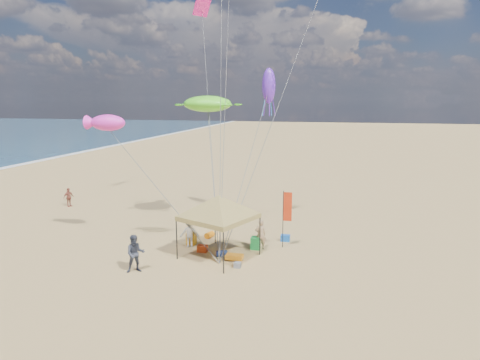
{
  "coord_description": "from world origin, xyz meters",
  "views": [
    {
      "loc": [
        5.29,
        -19.27,
        8.39
      ],
      "look_at": [
        0.0,
        3.0,
        4.0
      ],
      "focal_mm": 31.59,
      "sensor_mm": 36.0,
      "label": 1
    }
  ],
  "objects_px": {
    "beach_cart": "(234,257)",
    "person_near_b": "(135,254)",
    "chair_yellow": "(191,238)",
    "feather_flag": "(286,210)",
    "cooler_blue": "(285,238)",
    "chair_green": "(256,243)",
    "cooler_red": "(202,249)",
    "person_far_a": "(69,197)",
    "person_near_a": "(260,234)",
    "canopy_tent": "(218,198)",
    "person_near_c": "(190,232)"
  },
  "relations": [
    {
      "from": "chair_yellow",
      "to": "person_far_a",
      "type": "height_order",
      "value": "person_far_a"
    },
    {
      "from": "cooler_blue",
      "to": "person_near_c",
      "type": "height_order",
      "value": "person_near_c"
    },
    {
      "from": "feather_flag",
      "to": "person_far_a",
      "type": "bearing_deg",
      "value": 163.09
    },
    {
      "from": "beach_cart",
      "to": "person_far_a",
      "type": "height_order",
      "value": "person_far_a"
    },
    {
      "from": "feather_flag",
      "to": "person_near_a",
      "type": "relative_size",
      "value": 1.94
    },
    {
      "from": "person_far_a",
      "to": "cooler_blue",
      "type": "bearing_deg",
      "value": -84.72
    },
    {
      "from": "feather_flag",
      "to": "person_far_a",
      "type": "distance_m",
      "value": 18.84
    },
    {
      "from": "beach_cart",
      "to": "person_near_c",
      "type": "bearing_deg",
      "value": 154.39
    },
    {
      "from": "cooler_blue",
      "to": "person_near_a",
      "type": "distance_m",
      "value": 2.17
    },
    {
      "from": "person_near_a",
      "to": "cooler_blue",
      "type": "bearing_deg",
      "value": -145.15
    },
    {
      "from": "chair_yellow",
      "to": "beach_cart",
      "type": "xyz_separation_m",
      "value": [
        3.09,
        -1.9,
        -0.15
      ]
    },
    {
      "from": "chair_yellow",
      "to": "person_near_b",
      "type": "height_order",
      "value": "person_near_b"
    },
    {
      "from": "cooler_red",
      "to": "cooler_blue",
      "type": "bearing_deg",
      "value": 34.03
    },
    {
      "from": "person_near_b",
      "to": "person_far_a",
      "type": "relative_size",
      "value": 1.27
    },
    {
      "from": "person_near_b",
      "to": "feather_flag",
      "type": "bearing_deg",
      "value": 7.31
    },
    {
      "from": "cooler_blue",
      "to": "beach_cart",
      "type": "distance_m",
      "value": 4.34
    },
    {
      "from": "chair_yellow",
      "to": "canopy_tent",
      "type": "bearing_deg",
      "value": -36.37
    },
    {
      "from": "canopy_tent",
      "to": "person_near_a",
      "type": "height_order",
      "value": "canopy_tent"
    },
    {
      "from": "beach_cart",
      "to": "person_near_b",
      "type": "distance_m",
      "value": 5.12
    },
    {
      "from": "feather_flag",
      "to": "beach_cart",
      "type": "xyz_separation_m",
      "value": [
        -2.38,
        -2.59,
        -2.01
      ]
    },
    {
      "from": "chair_green",
      "to": "chair_yellow",
      "type": "bearing_deg",
      "value": -178.86
    },
    {
      "from": "cooler_red",
      "to": "beach_cart",
      "type": "bearing_deg",
      "value": -22.12
    },
    {
      "from": "feather_flag",
      "to": "cooler_red",
      "type": "distance_m",
      "value": 5.18
    },
    {
      "from": "feather_flag",
      "to": "person_near_a",
      "type": "bearing_deg",
      "value": -158.27
    },
    {
      "from": "person_near_c",
      "to": "person_far_a",
      "type": "bearing_deg",
      "value": -48.03
    },
    {
      "from": "canopy_tent",
      "to": "beach_cart",
      "type": "bearing_deg",
      "value": -18.75
    },
    {
      "from": "beach_cart",
      "to": "person_far_a",
      "type": "bearing_deg",
      "value": 152.68
    },
    {
      "from": "person_near_c",
      "to": "cooler_blue",
      "type": "bearing_deg",
      "value": -176.86
    },
    {
      "from": "person_far_a",
      "to": "beach_cart",
      "type": "bearing_deg",
      "value": -98.38
    },
    {
      "from": "chair_yellow",
      "to": "feather_flag",
      "type": "bearing_deg",
      "value": 7.22
    },
    {
      "from": "person_far_a",
      "to": "feather_flag",
      "type": "bearing_deg",
      "value": -87.96
    },
    {
      "from": "chair_yellow",
      "to": "person_near_a",
      "type": "relative_size",
      "value": 0.41
    },
    {
      "from": "person_near_a",
      "to": "canopy_tent",
      "type": "bearing_deg",
      "value": 22.36
    },
    {
      "from": "beach_cart",
      "to": "person_near_c",
      "type": "distance_m",
      "value": 3.42
    },
    {
      "from": "cooler_red",
      "to": "person_near_b",
      "type": "bearing_deg",
      "value": -123.89
    },
    {
      "from": "cooler_blue",
      "to": "chair_green",
      "type": "bearing_deg",
      "value": -130.2
    },
    {
      "from": "cooler_red",
      "to": "cooler_blue",
      "type": "xyz_separation_m",
      "value": [
        4.28,
        2.89,
        0.0
      ]
    },
    {
      "from": "cooler_blue",
      "to": "person_far_a",
      "type": "xyz_separation_m",
      "value": [
        -17.81,
        4.33,
        0.56
      ]
    },
    {
      "from": "cooler_red",
      "to": "person_near_b",
      "type": "relative_size",
      "value": 0.28
    },
    {
      "from": "canopy_tent",
      "to": "person_near_c",
      "type": "xyz_separation_m",
      "value": [
        -2.09,
        1.13,
        -2.43
      ]
    },
    {
      "from": "chair_yellow",
      "to": "beach_cart",
      "type": "bearing_deg",
      "value": -31.63
    },
    {
      "from": "person_near_a",
      "to": "person_near_c",
      "type": "bearing_deg",
      "value": -10.84
    },
    {
      "from": "feather_flag",
      "to": "person_near_c",
      "type": "relative_size",
      "value": 1.93
    },
    {
      "from": "person_near_c",
      "to": "chair_yellow",
      "type": "bearing_deg",
      "value": -102.34
    },
    {
      "from": "cooler_blue",
      "to": "person_near_b",
      "type": "height_order",
      "value": "person_near_b"
    },
    {
      "from": "cooler_red",
      "to": "chair_green",
      "type": "xyz_separation_m",
      "value": [
        2.8,
        1.14,
        0.16
      ]
    },
    {
      "from": "person_near_a",
      "to": "person_near_c",
      "type": "relative_size",
      "value": 0.99
    },
    {
      "from": "chair_green",
      "to": "chair_yellow",
      "type": "distance_m",
      "value": 3.83
    },
    {
      "from": "feather_flag",
      "to": "person_near_c",
      "type": "distance_m",
      "value": 5.68
    },
    {
      "from": "feather_flag",
      "to": "cooler_blue",
      "type": "height_order",
      "value": "feather_flag"
    }
  ]
}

